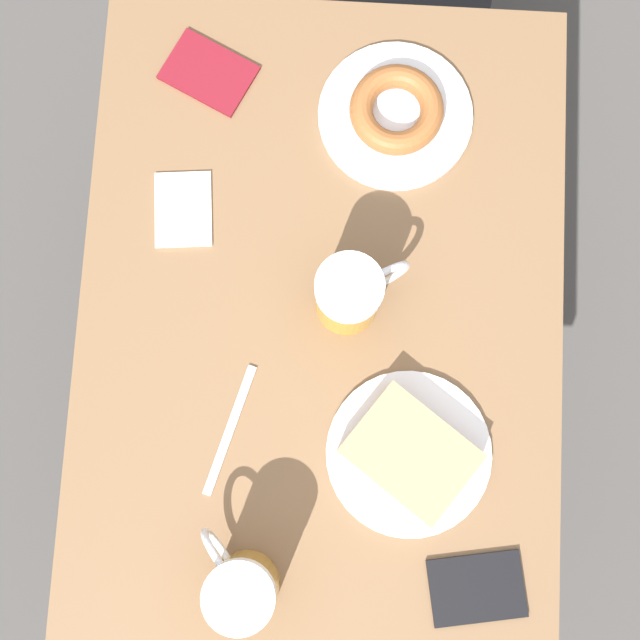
% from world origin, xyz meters
% --- Properties ---
extents(ground_plane, '(8.00, 8.00, 0.00)m').
position_xyz_m(ground_plane, '(0.00, 0.00, 0.00)').
color(ground_plane, '#474442').
extents(table, '(0.68, 0.97, 0.73)m').
position_xyz_m(table, '(0.00, 0.00, 0.66)').
color(table, brown).
rests_on(table, ground_plane).
extents(plate_with_cake, '(0.23, 0.23, 0.05)m').
position_xyz_m(plate_with_cake, '(0.13, -0.18, 0.75)').
color(plate_with_cake, silver).
rests_on(plate_with_cake, table).
extents(plate_with_donut, '(0.22, 0.22, 0.04)m').
position_xyz_m(plate_with_donut, '(0.09, 0.31, 0.75)').
color(plate_with_donut, silver).
rests_on(plate_with_donut, table).
extents(beer_mug_left, '(0.13, 0.10, 0.14)m').
position_xyz_m(beer_mug_left, '(0.04, 0.03, 0.80)').
color(beer_mug_left, '#C68C23').
rests_on(beer_mug_left, table).
extents(beer_mug_center, '(0.11, 0.12, 0.14)m').
position_xyz_m(beer_mug_center, '(-0.08, -0.36, 0.80)').
color(beer_mug_center, '#C68C23').
rests_on(beer_mug_center, table).
extents(napkin_folded, '(0.09, 0.12, 0.00)m').
position_xyz_m(napkin_folded, '(-0.20, 0.15, 0.73)').
color(napkin_folded, white).
rests_on(napkin_folded, table).
extents(fork, '(0.06, 0.18, 0.00)m').
position_xyz_m(fork, '(-0.12, -0.16, 0.73)').
color(fork, silver).
rests_on(fork, table).
extents(passport_near_edge, '(0.15, 0.13, 0.01)m').
position_xyz_m(passport_near_edge, '(-0.18, 0.36, 0.73)').
color(passport_near_edge, maroon).
rests_on(passport_near_edge, table).
extents(passport_far_edge, '(0.14, 0.11, 0.01)m').
position_xyz_m(passport_far_edge, '(0.23, -0.35, 0.73)').
color(passport_far_edge, black).
rests_on(passport_far_edge, table).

